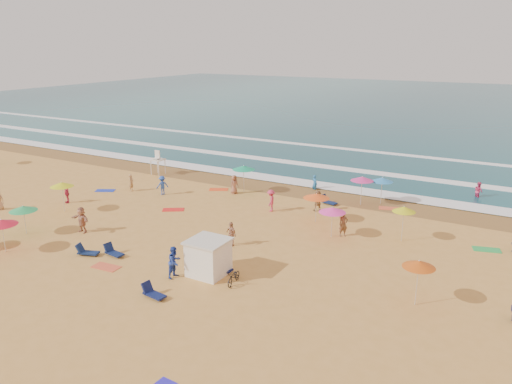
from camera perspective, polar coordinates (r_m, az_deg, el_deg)
The scene contains 12 objects.
ground at distance 36.03m, azimuth -6.63°, elevation -4.37°, with size 220.00×220.00×0.00m, color gold.
ocean at distance 113.56m, azimuth 19.35°, elevation 9.27°, with size 220.00×140.00×0.18m, color #0C4756.
wet_sand at distance 46.16m, azimuth 2.48°, elevation 0.49°, with size 220.00×220.00×0.00m, color olive.
surf_foam at distance 53.88m, azimuth 6.76°, elevation 2.86°, with size 200.00×18.70×0.05m.
cabana at distance 29.05m, azimuth -5.46°, elevation -7.53°, with size 2.00×2.00×2.00m, color white.
cabana_roof at distance 28.64m, azimuth -5.52°, elevation -5.59°, with size 2.20×2.20×0.12m, color silver.
bicycle at distance 28.13m, azimuth -2.55°, elevation -9.66°, with size 0.54×1.54×0.81m, color black.
lifeguard_stand at distance 51.59m, azimuth -11.14°, elevation 3.13°, with size 1.20×1.20×2.10m, color white, non-canonical shape.
beach_umbrellas at distance 35.94m, azimuth -4.86°, elevation -0.79°, with size 63.34×28.66×0.76m.
loungers at distance 32.03m, azimuth -3.04°, elevation -6.72°, with size 40.25×20.20×0.34m.
towels at distance 34.00m, azimuth -7.57°, elevation -5.69°, with size 44.85×27.26×0.03m.
beachgoers at distance 37.94m, azimuth -2.30°, elevation -1.85°, with size 42.33×30.45×2.12m.
Camera 1 is at (20.03, -27.04, 12.89)m, focal length 35.00 mm.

